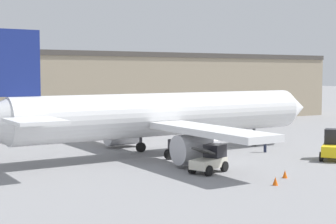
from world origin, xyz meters
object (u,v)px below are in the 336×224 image
Objects in this scene: airplane at (160,116)px; safety_cone_near at (285,174)px; belt_loader_truck at (210,159)px; ground_crew_worker at (265,143)px; baggage_tug at (333,146)px; safety_cone_far at (275,181)px.

airplane is 13.72m from safety_cone_near.
ground_crew_worker is at bearing 6.25° from belt_loader_truck.
baggage_tug reaches higher than ground_crew_worker.
baggage_tug is (2.36, -5.95, 0.25)m from ground_crew_worker.
safety_cone_near and safety_cone_far have the same top height.
ground_crew_worker is 11.17m from belt_loader_truck.
airplane is 14.87m from safety_cone_far.
ground_crew_worker is 11.67m from safety_cone_near.
belt_loader_truck is 6.10× the size of safety_cone_near.
belt_loader_truck is (-9.71, -5.52, 0.08)m from ground_crew_worker.
belt_loader_truck reaches higher than safety_cone_near.
baggage_tug is 6.16× the size of safety_cone_near.
ground_crew_worker is 3.03× the size of safety_cone_far.
baggage_tug is at bearing -41.75° from airplane.
baggage_tug is at bearing 26.10° from safety_cone_far.
airplane is at bearing -107.65° from ground_crew_worker.
safety_cone_far is (-10.83, -5.30, -0.87)m from baggage_tug.
airplane is 21.40× the size of ground_crew_worker.
airplane reaches higher than safety_cone_far.
safety_cone_far is at bearing -101.13° from belt_loader_truck.
belt_loader_truck is 5.47m from safety_cone_near.
ground_crew_worker reaches higher than safety_cone_near.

